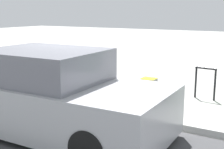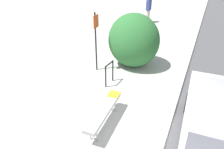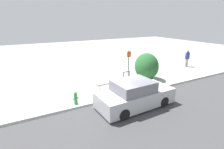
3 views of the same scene
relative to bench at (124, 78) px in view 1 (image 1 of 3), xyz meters
name	(u,v)px [view 1 (image 1 of 3)]	position (x,y,z in m)	size (l,w,h in m)	color
ground_plane	(83,110)	(-0.17, -1.60, -0.47)	(60.00, 60.00, 0.00)	#9E9E99
curb	(83,107)	(-0.17, -1.60, -0.40)	(60.00, 0.20, 0.13)	#B7B7B2
bench	(124,78)	(0.00, 0.00, 0.00)	(1.84, 0.39, 0.54)	#99999E
bike_rack	(205,80)	(1.97, 0.74, 0.04)	(0.55, 0.10, 0.83)	black
fire_hydrant	(20,77)	(-2.73, -1.11, -0.06)	(0.36, 0.22, 0.77)	#338C3F
parked_car_near	(51,96)	(0.11, -2.95, 0.22)	(4.43, 2.03, 1.54)	black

